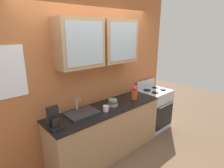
{
  "coord_description": "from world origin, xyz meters",
  "views": [
    {
      "loc": [
        -1.86,
        -2.21,
        2.15
      ],
      "look_at": [
        0.12,
        0.0,
        1.27
      ],
      "focal_mm": 29.72,
      "sensor_mm": 36.0,
      "label": 1
    }
  ],
  "objects_px": {
    "sink_faucet": "(82,113)",
    "cup_near_sink": "(106,108)",
    "coffee_maker": "(54,120)",
    "stove_range": "(154,109)",
    "vase": "(134,93)",
    "bowl_stack": "(113,103)"
  },
  "relations": [
    {
      "from": "coffee_maker",
      "to": "vase",
      "type": "bearing_deg",
      "value": -0.42
    },
    {
      "from": "stove_range",
      "to": "sink_faucet",
      "type": "distance_m",
      "value": 1.88
    },
    {
      "from": "sink_faucet",
      "to": "vase",
      "type": "distance_m",
      "value": 1.1
    },
    {
      "from": "bowl_stack",
      "to": "vase",
      "type": "bearing_deg",
      "value": -4.25
    },
    {
      "from": "sink_faucet",
      "to": "cup_near_sink",
      "type": "relative_size",
      "value": 3.97
    },
    {
      "from": "stove_range",
      "to": "coffee_maker",
      "type": "relative_size",
      "value": 3.66
    },
    {
      "from": "bowl_stack",
      "to": "vase",
      "type": "relative_size",
      "value": 0.64
    },
    {
      "from": "bowl_stack",
      "to": "vase",
      "type": "xyz_separation_m",
      "value": [
        0.51,
        -0.04,
        0.08
      ]
    },
    {
      "from": "stove_range",
      "to": "cup_near_sink",
      "type": "bearing_deg",
      "value": -175.84
    },
    {
      "from": "vase",
      "to": "cup_near_sink",
      "type": "xyz_separation_m",
      "value": [
        -0.75,
        -0.06,
        -0.08
      ]
    },
    {
      "from": "coffee_maker",
      "to": "cup_near_sink",
      "type": "bearing_deg",
      "value": -4.74
    },
    {
      "from": "vase",
      "to": "coffee_maker",
      "type": "bearing_deg",
      "value": 179.58
    },
    {
      "from": "sink_faucet",
      "to": "vase",
      "type": "xyz_separation_m",
      "value": [
        1.09,
        -0.12,
        0.11
      ]
    },
    {
      "from": "sink_faucet",
      "to": "coffee_maker",
      "type": "distance_m",
      "value": 0.52
    },
    {
      "from": "stove_range",
      "to": "sink_faucet",
      "type": "bearing_deg",
      "value": 177.94
    },
    {
      "from": "sink_faucet",
      "to": "bowl_stack",
      "type": "distance_m",
      "value": 0.59
    },
    {
      "from": "coffee_maker",
      "to": "stove_range",
      "type": "bearing_deg",
      "value": 0.95
    },
    {
      "from": "bowl_stack",
      "to": "coffee_maker",
      "type": "height_order",
      "value": "coffee_maker"
    },
    {
      "from": "coffee_maker",
      "to": "sink_faucet",
      "type": "bearing_deg",
      "value": 11.85
    },
    {
      "from": "sink_faucet",
      "to": "coffee_maker",
      "type": "xyz_separation_m",
      "value": [
        -0.5,
        -0.1,
        0.09
      ]
    },
    {
      "from": "sink_faucet",
      "to": "cup_near_sink",
      "type": "bearing_deg",
      "value": -27.0
    },
    {
      "from": "stove_range",
      "to": "vase",
      "type": "relative_size",
      "value": 3.89
    }
  ]
}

